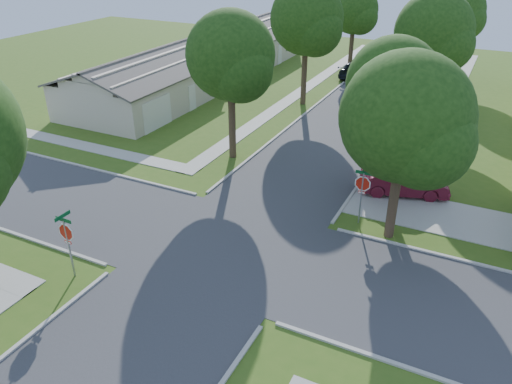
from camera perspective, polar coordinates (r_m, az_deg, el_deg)
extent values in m
plane|color=#395A18|center=(22.84, -3.17, -6.30)|extent=(100.00, 100.00, 0.00)
cube|color=#333335|center=(22.84, -3.17, -6.29)|extent=(7.00, 100.00, 0.02)
cube|color=#9E9B91|center=(44.36, 21.10, 9.29)|extent=(1.20, 40.00, 0.04)
cube|color=#9E9B91|center=(46.90, 6.04, 11.94)|extent=(1.20, 40.00, 0.04)
cube|color=#9E9B91|center=(26.75, 19.62, -2.45)|extent=(8.80, 3.60, 0.05)
cube|color=gray|center=(21.65, -20.54, -6.12)|extent=(0.06, 0.06, 2.70)
cylinder|color=white|center=(21.24, -20.90, -4.32)|extent=(1.05, 0.02, 1.05)
cylinder|color=red|center=(21.24, -20.90, -4.32)|extent=(0.90, 0.03, 0.90)
cube|color=red|center=(21.48, -20.69, -5.39)|extent=(0.34, 0.03, 0.12)
cube|color=white|center=(21.48, -20.69, -5.39)|extent=(0.30, 0.03, 0.08)
cube|color=#0C5426|center=(20.96, -21.16, -3.00)|extent=(0.80, 0.02, 0.16)
cube|color=#0C5426|center=(20.87, -21.24, -2.58)|extent=(0.02, 0.80, 0.16)
cube|color=gray|center=(24.44, 11.91, -0.74)|extent=(0.06, 0.06, 2.70)
cylinder|color=white|center=(24.07, 12.09, 0.93)|extent=(1.05, 0.02, 1.05)
cylinder|color=red|center=(24.07, 12.09, 0.93)|extent=(0.90, 0.03, 0.90)
cube|color=red|center=(24.28, 11.99, -0.06)|extent=(0.34, 0.03, 0.12)
cube|color=white|center=(24.28, 11.99, -0.06)|extent=(0.30, 0.03, 0.08)
cube|color=#0C5426|center=(23.82, 12.23, 2.15)|extent=(0.80, 0.02, 0.16)
cube|color=#0C5426|center=(23.75, 12.27, 2.54)|extent=(0.02, 0.80, 0.16)
cylinder|color=#38281C|center=(27.97, 14.43, 4.19)|extent=(0.44, 0.44, 3.95)
sphere|color=#18380E|center=(26.70, 15.43, 11.87)|extent=(4.80, 4.80, 4.80)
sphere|color=#18380E|center=(26.27, 16.84, 10.05)|extent=(3.46, 3.46, 3.46)
sphere|color=#18380E|center=(27.53, 14.10, 11.46)|extent=(3.26, 3.26, 3.26)
cylinder|color=#38281C|center=(39.12, 18.63, 10.66)|extent=(0.44, 0.44, 4.30)
sphere|color=#18380E|center=(38.16, 19.66, 16.90)|extent=(5.40, 5.40, 5.40)
sphere|color=#18380E|center=(37.65, 20.82, 15.52)|extent=(3.89, 3.89, 3.89)
sphere|color=#18380E|center=(39.02, 18.48, 16.48)|extent=(3.67, 3.67, 3.67)
cylinder|color=#38281C|center=(51.68, 21.12, 14.17)|extent=(0.44, 0.44, 4.20)
sphere|color=#18380E|center=(50.99, 21.95, 18.64)|extent=(5.00, 5.00, 5.00)
sphere|color=#18380E|center=(50.50, 22.77, 17.70)|extent=(3.60, 3.60, 3.60)
sphere|color=#18380E|center=(51.75, 21.08, 18.33)|extent=(3.40, 3.40, 3.40)
cylinder|color=#38281C|center=(30.95, -2.74, 7.67)|extent=(0.44, 0.44, 4.25)
sphere|color=#18380E|center=(29.75, -2.93, 15.36)|extent=(5.20, 5.20, 5.20)
sphere|color=#18380E|center=(29.03, -1.80, 13.75)|extent=(3.74, 3.74, 3.74)
sphere|color=#18380E|center=(30.79, -3.62, 14.78)|extent=(3.54, 3.54, 3.54)
cylinder|color=#38281C|center=(41.32, 5.50, 12.95)|extent=(0.44, 0.44, 4.44)
sphere|color=#18380E|center=(40.40, 5.81, 19.17)|extent=(5.60, 5.60, 5.60)
sphere|color=#18380E|center=(39.66, 6.84, 17.93)|extent=(4.03, 4.03, 4.03)
sphere|color=#18380E|center=(41.43, 5.00, 18.64)|extent=(3.81, 3.81, 3.81)
cylinder|color=#38281C|center=(53.41, 10.80, 15.73)|extent=(0.44, 0.44, 3.90)
sphere|color=#18380E|center=(52.77, 11.19, 19.74)|extent=(4.60, 4.60, 4.60)
sphere|color=#18380E|center=(52.20, 11.87, 18.95)|extent=(3.31, 3.31, 3.31)
sphere|color=#18380E|center=(53.57, 10.58, 19.41)|extent=(3.13, 3.13, 3.13)
cylinder|color=#38281C|center=(23.54, 15.41, -1.19)|extent=(0.44, 0.44, 3.54)
sphere|color=#18380E|center=(21.92, 16.76, 8.19)|extent=(5.60, 5.60, 5.60)
sphere|color=#18380E|center=(21.51, 18.75, 5.51)|extent=(4.03, 4.03, 4.03)
sphere|color=#18380E|center=(22.89, 14.85, 7.78)|extent=(3.81, 3.81, 3.81)
cube|color=#B3A38D|center=(41.98, -12.53, 11.49)|extent=(8.00, 13.00, 2.80)
cube|color=#49443E|center=(40.27, -10.52, 14.02)|extent=(4.42, 13.60, 1.56)
cube|color=#49443E|center=(42.73, -15.01, 14.35)|extent=(4.42, 13.60, 1.56)
cube|color=silver|center=(36.76, -11.19, 8.80)|extent=(0.06, 3.20, 2.20)
cube|color=silver|center=(40.29, -7.29, 10.65)|extent=(0.06, 0.90, 2.00)
cube|color=#1E2633|center=(42.24, -5.38, 12.34)|extent=(0.06, 1.80, 1.10)
cube|color=#B3A38D|center=(55.83, -1.47, 16.13)|extent=(8.00, 13.00, 2.80)
cube|color=#49443E|center=(54.55, 0.46, 18.05)|extent=(4.42, 13.60, 1.56)
cube|color=#49443E|center=(56.39, -3.39, 18.33)|extent=(4.42, 13.60, 1.56)
cube|color=silver|center=(50.72, 0.59, 14.57)|extent=(0.06, 3.20, 2.20)
cube|color=silver|center=(54.77, 2.74, 15.44)|extent=(0.06, 0.90, 2.00)
cube|color=#1E2633|center=(57.00, 3.86, 16.48)|extent=(0.06, 1.80, 1.10)
imported|color=#551120|center=(28.01, 16.57, 1.18)|extent=(4.93, 2.92, 1.53)
imported|color=black|center=(43.54, 17.30, 10.56)|extent=(1.86, 4.32, 1.45)
imported|color=black|center=(50.50, 11.35, 13.55)|extent=(2.54, 5.18, 1.45)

